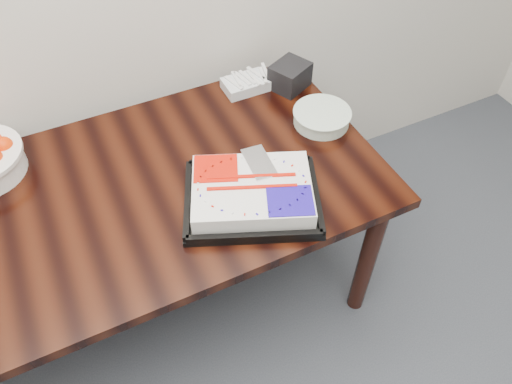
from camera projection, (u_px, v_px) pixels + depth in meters
name	position (u px, v px, depth m)	size (l,w,h in m)	color
table	(124.00, 214.00, 1.72)	(1.80, 0.90, 0.75)	black
cake_tray	(252.00, 194.00, 1.61)	(0.54, 0.49, 0.09)	black
plate_stack	(322.00, 117.00, 1.89)	(0.22, 0.22, 0.05)	white
fork_bag	(246.00, 84.00, 2.03)	(0.18, 0.12, 0.05)	silver
napkin_box	(290.00, 76.00, 2.02)	(0.14, 0.12, 0.10)	black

